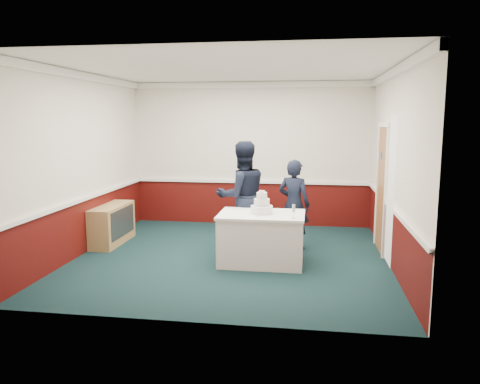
# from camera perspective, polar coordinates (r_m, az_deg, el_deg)

# --- Properties ---
(ground) EXTENTS (5.00, 5.00, 0.00)m
(ground) POSITION_cam_1_polar(r_m,az_deg,el_deg) (7.72, -1.08, -7.96)
(ground) COLOR black
(ground) RESTS_ON ground
(room_shell) EXTENTS (5.00, 5.00, 3.00)m
(room_shell) POSITION_cam_1_polar(r_m,az_deg,el_deg) (7.98, 0.18, 6.95)
(room_shell) COLOR silver
(room_shell) RESTS_ON ground
(sideboard) EXTENTS (0.41, 1.20, 0.70)m
(sideboard) POSITION_cam_1_polar(r_m,az_deg,el_deg) (8.79, -15.30, -3.82)
(sideboard) COLOR tan
(sideboard) RESTS_ON ground
(cake_table) EXTENTS (1.32, 0.92, 0.79)m
(cake_table) POSITION_cam_1_polar(r_m,az_deg,el_deg) (7.33, 2.64, -5.61)
(cake_table) COLOR white
(cake_table) RESTS_ON ground
(wedding_cake) EXTENTS (0.35, 0.35, 0.36)m
(wedding_cake) POSITION_cam_1_polar(r_m,az_deg,el_deg) (7.22, 2.67, -1.77)
(wedding_cake) COLOR white
(wedding_cake) RESTS_ON cake_table
(cake_knife) EXTENTS (0.02, 0.22, 0.00)m
(cake_knife) POSITION_cam_1_polar(r_m,az_deg,el_deg) (7.05, 2.25, -2.92)
(cake_knife) COLOR silver
(cake_knife) RESTS_ON cake_table
(champagne_flute) EXTENTS (0.05, 0.05, 0.21)m
(champagne_flute) POSITION_cam_1_polar(r_m,az_deg,el_deg) (6.91, 6.56, -2.08)
(champagne_flute) COLOR silver
(champagne_flute) RESTS_ON cake_table
(person_man) EXTENTS (1.13, 1.04, 1.87)m
(person_man) POSITION_cam_1_polar(r_m,az_deg,el_deg) (7.97, 0.26, -0.50)
(person_man) COLOR black
(person_man) RESTS_ON ground
(person_woman) EXTENTS (0.66, 0.55, 1.56)m
(person_woman) POSITION_cam_1_polar(r_m,az_deg,el_deg) (8.11, 6.58, -1.51)
(person_woman) COLOR black
(person_woman) RESTS_ON ground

